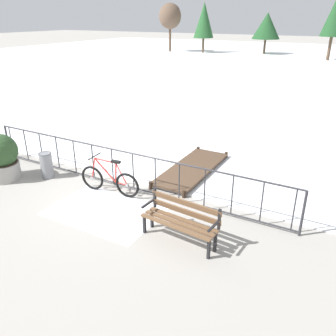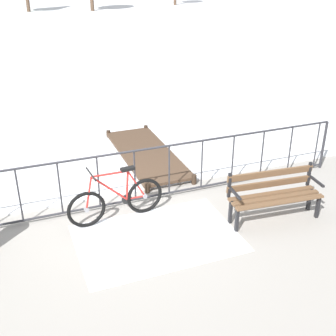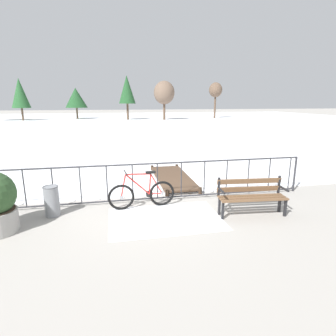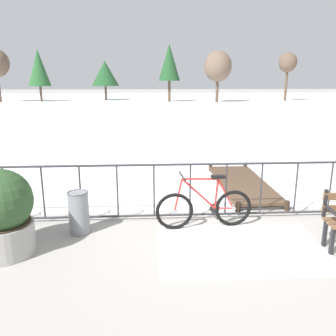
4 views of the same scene
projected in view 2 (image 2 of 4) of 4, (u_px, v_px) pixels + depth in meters
ground_plane at (118, 206)px, 7.94m from camera, size 160.00×160.00×0.00m
frozen_pond at (15, 20)px, 31.76m from camera, size 80.00×56.00×0.03m
snow_patch at (157, 238)px, 7.04m from camera, size 2.58×1.74×0.01m
railing_fence at (117, 179)px, 7.70m from camera, size 9.06×0.06×1.07m
bicycle_near_railing at (116, 201)px, 7.40m from camera, size 1.71×0.52×0.97m
park_bench at (273, 191)px, 7.39m from camera, size 1.64×0.62×0.89m
wooden_dock at (146, 154)px, 9.79m from camera, size 1.10×3.13×0.20m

